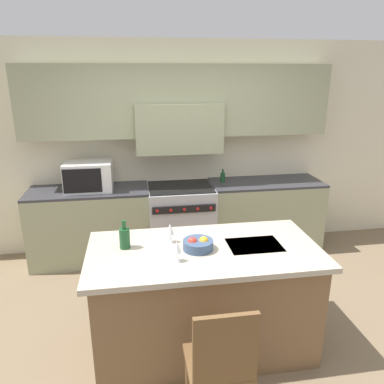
{
  "coord_description": "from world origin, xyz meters",
  "views": [
    {
      "loc": [
        -0.56,
        -2.77,
        2.32
      ],
      "look_at": [
        -0.01,
        0.68,
        1.19
      ],
      "focal_mm": 35.0,
      "sensor_mm": 36.0,
      "label": 1
    }
  ],
  "objects_px": {
    "microwave": "(89,176)",
    "island_chair": "(221,363)",
    "wine_glass_far": "(170,230)",
    "range_stove": "(181,221)",
    "fruit_bowl": "(198,244)",
    "wine_glass_near": "(177,247)",
    "oil_bottle_on_counter": "(223,177)",
    "wine_bottle": "(125,238)"
  },
  "relations": [
    {
      "from": "range_stove",
      "to": "wine_glass_near",
      "type": "height_order",
      "value": "wine_glass_near"
    },
    {
      "from": "wine_bottle",
      "to": "wine_glass_near",
      "type": "xyz_separation_m",
      "value": [
        0.39,
        -0.29,
        0.02
      ]
    },
    {
      "from": "wine_glass_near",
      "to": "oil_bottle_on_counter",
      "type": "bearing_deg",
      "value": 67.43
    },
    {
      "from": "microwave",
      "to": "island_chair",
      "type": "bearing_deg",
      "value": -68.4
    },
    {
      "from": "island_chair",
      "to": "wine_glass_near",
      "type": "distance_m",
      "value": 0.85
    },
    {
      "from": "fruit_bowl",
      "to": "wine_glass_far",
      "type": "bearing_deg",
      "value": 141.26
    },
    {
      "from": "island_chair",
      "to": "oil_bottle_on_counter",
      "type": "relative_size",
      "value": 5.75
    },
    {
      "from": "range_stove",
      "to": "oil_bottle_on_counter",
      "type": "distance_m",
      "value": 0.79
    },
    {
      "from": "island_chair",
      "to": "wine_glass_far",
      "type": "xyz_separation_m",
      "value": [
        -0.21,
        1.01,
        0.5
      ]
    },
    {
      "from": "wine_glass_near",
      "to": "fruit_bowl",
      "type": "height_order",
      "value": "wine_glass_near"
    },
    {
      "from": "island_chair",
      "to": "fruit_bowl",
      "type": "xyz_separation_m",
      "value": [
        -0.0,
        0.84,
        0.43
      ]
    },
    {
      "from": "wine_glass_near",
      "to": "wine_glass_far",
      "type": "relative_size",
      "value": 1.0
    },
    {
      "from": "wine_glass_near",
      "to": "fruit_bowl",
      "type": "relative_size",
      "value": 0.68
    },
    {
      "from": "microwave",
      "to": "oil_bottle_on_counter",
      "type": "height_order",
      "value": "microwave"
    },
    {
      "from": "oil_bottle_on_counter",
      "to": "island_chair",
      "type": "bearing_deg",
      "value": -103.49
    },
    {
      "from": "microwave",
      "to": "wine_bottle",
      "type": "height_order",
      "value": "microwave"
    },
    {
      "from": "range_stove",
      "to": "fruit_bowl",
      "type": "relative_size",
      "value": 3.75
    },
    {
      "from": "microwave",
      "to": "fruit_bowl",
      "type": "xyz_separation_m",
      "value": [
        1.03,
        -1.78,
        -0.13
      ]
    },
    {
      "from": "microwave",
      "to": "island_chair",
      "type": "height_order",
      "value": "microwave"
    },
    {
      "from": "island_chair",
      "to": "wine_glass_far",
      "type": "bearing_deg",
      "value": 101.96
    },
    {
      "from": "wine_glass_near",
      "to": "oil_bottle_on_counter",
      "type": "xyz_separation_m",
      "value": [
        0.84,
        2.03,
        -0.05
      ]
    },
    {
      "from": "range_stove",
      "to": "fruit_bowl",
      "type": "distance_m",
      "value": 1.84
    },
    {
      "from": "island_chair",
      "to": "wine_glass_near",
      "type": "relative_size",
      "value": 5.8
    },
    {
      "from": "wine_bottle",
      "to": "fruit_bowl",
      "type": "xyz_separation_m",
      "value": [
        0.59,
        -0.12,
        -0.05
      ]
    },
    {
      "from": "island_chair",
      "to": "wine_bottle",
      "type": "height_order",
      "value": "wine_bottle"
    },
    {
      "from": "range_stove",
      "to": "oil_bottle_on_counter",
      "type": "height_order",
      "value": "oil_bottle_on_counter"
    },
    {
      "from": "range_stove",
      "to": "wine_glass_near",
      "type": "xyz_separation_m",
      "value": [
        -0.28,
        -1.93,
        0.59
      ]
    },
    {
      "from": "range_stove",
      "to": "wine_bottle",
      "type": "distance_m",
      "value": 1.86
    },
    {
      "from": "microwave",
      "to": "wine_bottle",
      "type": "xyz_separation_m",
      "value": [
        0.45,
        -1.66,
        -0.08
      ]
    },
    {
      "from": "wine_glass_near",
      "to": "oil_bottle_on_counter",
      "type": "relative_size",
      "value": 0.99
    },
    {
      "from": "wine_glass_far",
      "to": "fruit_bowl",
      "type": "relative_size",
      "value": 0.68
    },
    {
      "from": "microwave",
      "to": "wine_glass_near",
      "type": "distance_m",
      "value": 2.12
    },
    {
      "from": "microwave",
      "to": "oil_bottle_on_counter",
      "type": "relative_size",
      "value": 3.27
    },
    {
      "from": "island_chair",
      "to": "microwave",
      "type": "bearing_deg",
      "value": 111.6
    },
    {
      "from": "wine_glass_near",
      "to": "fruit_bowl",
      "type": "bearing_deg",
      "value": 41.64
    },
    {
      "from": "wine_glass_far",
      "to": "wine_bottle",
      "type": "bearing_deg",
      "value": -172.73
    },
    {
      "from": "microwave",
      "to": "wine_bottle",
      "type": "bearing_deg",
      "value": -74.96
    },
    {
      "from": "microwave",
      "to": "fruit_bowl",
      "type": "distance_m",
      "value": 2.06
    },
    {
      "from": "microwave",
      "to": "wine_bottle",
      "type": "relative_size",
      "value": 2.32
    },
    {
      "from": "microwave",
      "to": "wine_glass_far",
      "type": "bearing_deg",
      "value": -62.95
    },
    {
      "from": "island_chair",
      "to": "wine_glass_near",
      "type": "xyz_separation_m",
      "value": [
        -0.2,
        0.67,
        0.5
      ]
    },
    {
      "from": "wine_glass_near",
      "to": "fruit_bowl",
      "type": "distance_m",
      "value": 0.27
    }
  ]
}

